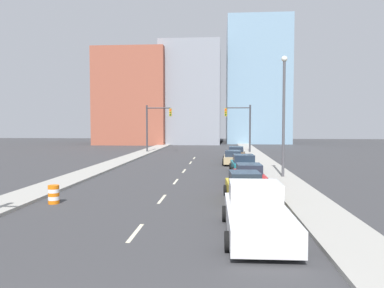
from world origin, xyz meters
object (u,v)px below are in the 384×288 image
object	(u,v)px
traffic_barrel	(54,194)
sedan_brown	(236,153)
traffic_signal_left	(154,123)
sedan_tan	(233,158)
sedan_yellow	(245,188)
sedan_teal	(244,164)
street_lamp	(284,109)
sedan_red	(249,175)
pickup_truck_white	(257,214)
traffic_signal_right	(243,122)

from	to	relation	value
traffic_barrel	sedan_brown	xyz separation A→B (m)	(10.32, 26.17, 0.17)
traffic_signal_left	sedan_tan	world-z (taller)	traffic_signal_left
traffic_barrel	sedan_yellow	size ratio (longest dim) A/B	0.21
traffic_barrel	sedan_teal	xyz separation A→B (m)	(10.42, 13.00, 0.22)
traffic_signal_left	traffic_barrel	bearing A→B (deg)	-88.25
street_lamp	sedan_red	distance (m)	6.10
street_lamp	sedan_red	world-z (taller)	street_lamp
sedan_tan	sedan_yellow	bearing A→B (deg)	-88.23
sedan_yellow	sedan_teal	distance (m)	11.48
traffic_signal_left	pickup_truck_white	distance (m)	40.48
sedan_yellow	sedan_brown	distance (m)	24.63
traffic_barrel	sedan_tan	bearing A→B (deg)	63.70
traffic_signal_left	sedan_brown	bearing A→B (deg)	-35.61
street_lamp	pickup_truck_white	size ratio (longest dim) A/B	1.51
street_lamp	sedan_yellow	distance (m)	9.97
traffic_signal_left	sedan_yellow	bearing A→B (deg)	-71.70
sedan_yellow	sedan_tan	size ratio (longest dim) A/B	0.92
traffic_barrel	sedan_yellow	xyz separation A→B (m)	(9.79, 1.54, 0.22)
pickup_truck_white	sedan_yellow	size ratio (longest dim) A/B	1.35
street_lamp	sedan_brown	xyz separation A→B (m)	(-2.82, 16.39, -4.56)
traffic_signal_right	pickup_truck_white	world-z (taller)	traffic_signal_right
traffic_barrel	traffic_signal_right	bearing A→B (deg)	71.29
traffic_signal_left	traffic_signal_right	size ratio (longest dim) A/B	1.00
sedan_red	sedan_teal	distance (m)	6.23
sedan_yellow	sedan_brown	xyz separation A→B (m)	(0.53, 24.63, -0.04)
traffic_signal_left	traffic_barrel	xyz separation A→B (m)	(1.05, -34.31, -3.82)
sedan_brown	traffic_barrel	bearing A→B (deg)	-109.85
sedan_red	street_lamp	bearing A→B (deg)	46.36
pickup_truck_white	sedan_red	world-z (taller)	pickup_truck_white
traffic_signal_right	sedan_red	distance (m)	27.81
sedan_yellow	sedan_tan	distance (m)	18.17
pickup_truck_white	sedan_yellow	xyz separation A→B (m)	(-0.07, 6.05, -0.06)
pickup_truck_white	sedan_brown	world-z (taller)	pickup_truck_white
sedan_teal	sedan_tan	bearing A→B (deg)	93.36
traffic_signal_right	sedan_brown	world-z (taller)	traffic_signal_right
traffic_barrel	sedan_red	size ratio (longest dim) A/B	0.20
traffic_barrel	sedan_yellow	bearing A→B (deg)	8.96
traffic_signal_right	traffic_signal_left	bearing A→B (deg)	180.00
traffic_signal_right	sedan_yellow	world-z (taller)	traffic_signal_right
street_lamp	sedan_teal	bearing A→B (deg)	130.15
sedan_teal	sedan_red	bearing A→B (deg)	-92.45
street_lamp	traffic_signal_left	bearing A→B (deg)	120.04
traffic_signal_left	sedan_yellow	size ratio (longest dim) A/B	1.51
traffic_signal_right	sedan_red	bearing A→B (deg)	-92.51
street_lamp	sedan_brown	bearing A→B (deg)	99.76
street_lamp	sedan_red	xyz separation A→B (m)	(-2.73, -3.00, -4.56)
traffic_signal_right	sedan_teal	world-z (taller)	traffic_signal_right
pickup_truck_white	sedan_tan	size ratio (longest dim) A/B	1.24
sedan_red	sedan_tan	bearing A→B (deg)	91.61
traffic_signal_right	pickup_truck_white	xyz separation A→B (m)	(-1.76, -38.82, -3.54)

